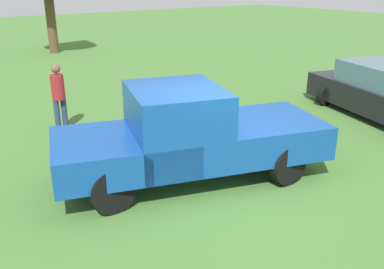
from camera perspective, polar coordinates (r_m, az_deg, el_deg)
name	(u,v)px	position (r m, az deg, el deg)	size (l,w,h in m)	color
ground_plane	(223,194)	(7.68, 4.24, -8.06)	(80.00, 80.00, 0.00)	#477533
pickup_truck	(185,133)	(7.83, -0.91, 0.22)	(5.41, 3.32, 1.82)	black
sedan_far	(383,93)	(12.72, 24.53, 5.09)	(2.94, 5.04, 1.47)	black
person_visitor	(59,94)	(10.98, -17.65, 5.29)	(0.37, 0.37, 1.70)	navy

